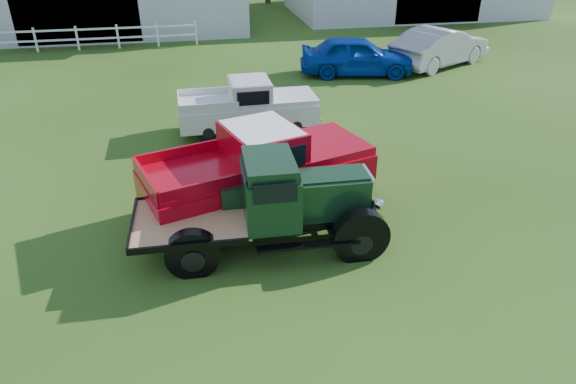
{
  "coord_description": "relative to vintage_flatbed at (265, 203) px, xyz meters",
  "views": [
    {
      "loc": [
        -1.7,
        -8.26,
        6.39
      ],
      "look_at": [
        0.2,
        1.2,
        1.05
      ],
      "focal_mm": 32.0,
      "sensor_mm": 36.0,
      "label": 1
    }
  ],
  "objects": [
    {
      "name": "white_pickup",
      "position": [
        0.47,
        6.55,
        -0.19
      ],
      "size": [
        4.57,
        1.8,
        1.67
      ],
      "primitive_type": null,
      "rotation": [
        0.0,
        0.0,
        0.01
      ],
      "color": "silver",
      "rests_on": "ground"
    },
    {
      "name": "misc_car_grey",
      "position": [
        10.11,
        12.72,
        -0.16
      ],
      "size": [
        5.51,
        4.09,
        1.73
      ],
      "primitive_type": "imported",
      "rotation": [
        0.0,
        0.0,
        2.06
      ],
      "color": "gray",
      "rests_on": "ground"
    },
    {
      "name": "misc_car_blue",
      "position": [
        5.94,
        12.07,
        -0.2
      ],
      "size": [
        5.16,
        2.89,
        1.66
      ],
      "primitive_type": "imported",
      "rotation": [
        0.0,
        0.0,
        1.37
      ],
      "color": "#032F93",
      "rests_on": "ground"
    },
    {
      "name": "vintage_flatbed",
      "position": [
        0.0,
        0.0,
        0.0
      ],
      "size": [
        5.23,
        2.21,
        2.05
      ],
      "primitive_type": null,
      "rotation": [
        0.0,
        0.0,
        -0.03
      ],
      "color": "black",
      "rests_on": "ground"
    },
    {
      "name": "ground",
      "position": [
        0.35,
        -0.86,
        -1.02
      ],
      "size": [
        120.0,
        120.0,
        0.0
      ],
      "primitive_type": "plane",
      "color": "#233C0D"
    },
    {
      "name": "red_pickup",
      "position": [
        0.11,
        1.69,
        0.0
      ],
      "size": [
        6.01,
        3.74,
        2.05
      ],
      "primitive_type": null,
      "rotation": [
        0.0,
        0.0,
        0.3
      ],
      "color": "#A60514",
      "rests_on": "ground"
    },
    {
      "name": "fence_rail",
      "position": [
        -7.65,
        19.14,
        -0.42
      ],
      "size": [
        14.2,
        0.16,
        1.2
      ],
      "primitive_type": null,
      "color": "white",
      "rests_on": "ground"
    }
  ]
}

